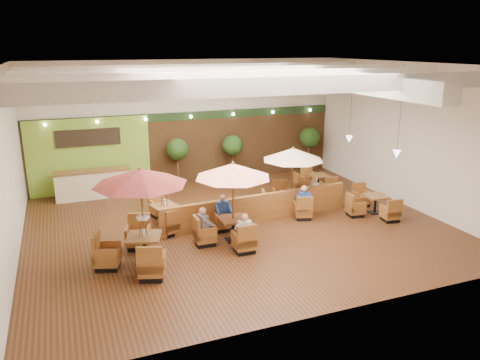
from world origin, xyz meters
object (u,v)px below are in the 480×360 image
table_1 (231,185)px  topiary_2 (309,139)px  diner_2 (204,222)px  diner_4 (313,189)px  table_5 (313,183)px  topiary_1 (232,147)px  diner_0 (244,229)px  table_3 (165,212)px  topiary_0 (177,151)px  diner_3 (304,199)px  diner_1 (223,209)px  table_0 (139,196)px  table_2 (293,167)px  booth_divider (258,208)px  service_counter (93,184)px  table_4 (369,205)px

table_1 → topiary_2: bearing=46.0°
diner_2 → diner_4: (4.93, 1.81, 0.01)m
table_5 → diner_2: diner_2 is taller
topiary_1 → diner_0: topiary_1 is taller
diner_0 → diner_2: diner_0 is taller
table_3 → diner_4: size_ratio=3.08×
topiary_0 → table_3: bearing=-110.0°
diner_3 → diner_1: bearing=-160.2°
table_0 → diner_4: size_ratio=3.57×
table_3 → topiary_1: (4.14, 4.31, 1.12)m
topiary_0 → table_1: bearing=-88.9°
diner_2 → table_2: bearing=105.8°
table_3 → diner_0: bearing=-74.6°
table_2 → diner_1: size_ratio=3.31×
table_3 → table_0: bearing=-129.5°
table_3 → topiary_1: topiary_1 is taller
table_2 → topiary_2: size_ratio=1.14×
topiary_2 → table_1: bearing=-135.0°
topiary_2 → table_2: bearing=-125.7°
topiary_1 → table_2: bearing=-81.7°
booth_divider → topiary_0: topiary_0 is taller
table_0 → diner_2: (2.07, 0.56, -1.28)m
booth_divider → table_0: 5.04m
topiary_0 → topiary_1: 2.57m
topiary_0 → diner_1: 5.55m
topiary_1 → topiary_2: (4.00, 0.00, 0.08)m
service_counter → diner_2: diner_2 is taller
table_3 → diner_3: size_ratio=3.13×
table_4 → table_0: bearing=-165.8°
topiary_2 → diner_3: (-3.32, -5.54, -0.92)m
booth_divider → diner_0: (-1.42, -2.20, 0.26)m
topiary_2 → diner_0: topiary_2 is taller
table_1 → diner_3: (3.12, 0.90, -1.12)m
table_4 → table_5: table_4 is taller
table_1 → diner_4: (4.03, 1.81, -1.12)m
table_2 → diner_3: bearing=-71.9°
table_1 → table_4: 5.90m
table_1 → diner_2: (-0.90, -0.00, -1.13)m
topiary_0 → topiary_1: topiary_0 is taller
table_2 → table_5: 3.23m
service_counter → diner_3: 8.71m
diner_0 → topiary_0: bearing=100.8°
table_2 → diner_2: table_2 is taller
table_3 → topiary_2: (8.13, 4.31, 1.20)m
diner_1 → diner_4: bearing=-165.6°
table_4 → booth_divider: bearing=176.8°
booth_divider → diner_4: size_ratio=8.71×
table_0 → topiary_0: table_0 is taller
table_0 → table_2: bearing=39.6°
table_0 → table_4: table_0 is taller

